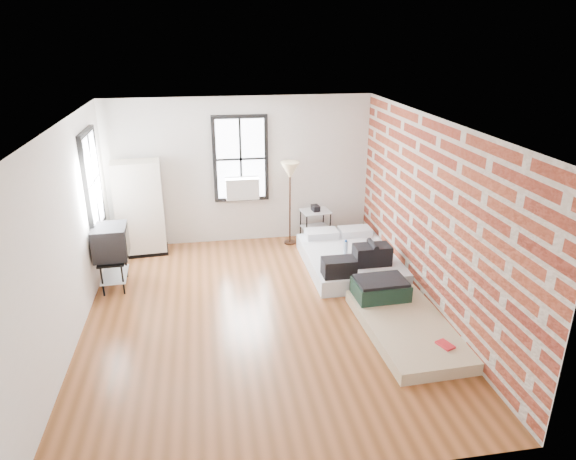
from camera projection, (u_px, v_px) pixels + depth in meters
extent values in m
plane|color=brown|center=(261.00, 316.00, 7.51)|extent=(6.00, 6.00, 0.00)
cube|color=silver|center=(241.00, 171.00, 9.76)|extent=(5.00, 0.01, 2.80)
cube|color=silver|center=(299.00, 354.00, 4.25)|extent=(5.00, 0.01, 2.80)
cube|color=silver|center=(66.00, 238.00, 6.62)|extent=(0.01, 6.00, 2.80)
cube|color=brown|center=(431.00, 216.00, 7.39)|extent=(0.02, 6.00, 2.80)
cube|color=white|center=(256.00, 124.00, 6.50)|extent=(5.00, 6.00, 0.01)
cube|color=white|center=(241.00, 159.00, 9.63)|extent=(0.90, 0.02, 1.50)
cube|color=black|center=(215.00, 160.00, 9.57)|extent=(0.07, 0.08, 1.64)
cube|color=black|center=(266.00, 158.00, 9.72)|extent=(0.07, 0.08, 1.64)
cube|color=black|center=(239.00, 117.00, 9.36)|extent=(0.90, 0.08, 0.07)
cube|color=black|center=(242.00, 198.00, 9.93)|extent=(0.90, 0.08, 0.07)
cube|color=black|center=(241.00, 159.00, 9.62)|extent=(0.04, 0.02, 1.50)
cube|color=black|center=(241.00, 159.00, 9.62)|extent=(0.90, 0.02, 0.04)
cube|color=silver|center=(242.00, 188.00, 9.71)|extent=(0.62, 0.30, 0.40)
cube|color=white|center=(93.00, 181.00, 8.19)|extent=(0.02, 0.90, 1.50)
cube|color=black|center=(86.00, 190.00, 7.74)|extent=(0.08, 0.07, 1.64)
cube|color=black|center=(97.00, 174.00, 8.63)|extent=(0.08, 0.07, 1.64)
cube|color=black|center=(85.00, 132.00, 7.90)|extent=(0.08, 0.90, 0.07)
cube|color=black|center=(99.00, 227.00, 8.47)|extent=(0.08, 0.90, 0.07)
cube|color=black|center=(94.00, 181.00, 8.19)|extent=(0.02, 0.04, 1.50)
cube|color=black|center=(94.00, 181.00, 8.19)|extent=(0.02, 0.90, 0.04)
cube|color=white|center=(350.00, 260.00, 9.02)|extent=(1.54, 2.08, 0.27)
cube|color=white|center=(321.00, 234.00, 9.64)|extent=(0.60, 0.39, 0.13)
cube|color=white|center=(355.00, 231.00, 9.75)|extent=(0.60, 0.39, 0.13)
cube|color=black|center=(372.00, 255.00, 8.49)|extent=(0.60, 0.35, 0.33)
cylinder|color=black|center=(373.00, 244.00, 8.42)|extent=(0.09, 0.38, 0.09)
cube|color=black|center=(339.00, 267.00, 8.09)|extent=(0.53, 0.33, 0.28)
cylinder|color=#A8BED8|center=(346.00, 248.00, 8.86)|extent=(0.08, 0.08, 0.24)
cylinder|color=blue|center=(346.00, 241.00, 8.81)|extent=(0.04, 0.04, 0.03)
cube|color=tan|center=(408.00, 328.00, 7.05)|extent=(1.20, 2.16, 0.17)
cube|color=#142E23|center=(380.00, 289.00, 7.67)|extent=(0.80, 0.59, 0.25)
cube|color=black|center=(381.00, 280.00, 7.62)|extent=(0.76, 0.54, 0.04)
cube|color=red|center=(445.00, 345.00, 6.50)|extent=(0.21, 0.26, 0.03)
cube|color=black|center=(144.00, 251.00, 9.65)|extent=(0.92, 0.58, 0.06)
cube|color=beige|center=(139.00, 207.00, 9.33)|extent=(0.88, 0.54, 1.69)
cylinder|color=black|center=(307.00, 230.00, 9.89)|extent=(0.02, 0.02, 0.61)
cylinder|color=black|center=(330.00, 228.00, 10.02)|extent=(0.02, 0.02, 0.61)
cylinder|color=black|center=(300.00, 224.00, 10.22)|extent=(0.02, 0.02, 0.61)
cylinder|color=black|center=(323.00, 221.00, 10.35)|extent=(0.02, 0.02, 0.61)
cube|color=silver|center=(315.00, 211.00, 10.01)|extent=(0.61, 0.51, 0.02)
cube|color=silver|center=(315.00, 227.00, 10.13)|extent=(0.58, 0.49, 0.02)
cube|color=black|center=(316.00, 208.00, 9.99)|extent=(0.16, 0.21, 0.11)
cylinder|color=#311B10|center=(290.00, 242.00, 10.08)|extent=(0.23, 0.23, 0.03)
cylinder|color=#311B10|center=(290.00, 208.00, 9.82)|extent=(0.03, 0.03, 1.40)
cone|color=#CCB583|center=(290.00, 170.00, 9.55)|extent=(0.35, 0.35, 0.31)
cylinder|color=black|center=(102.00, 281.00, 7.98)|extent=(0.03, 0.03, 0.51)
cylinder|color=black|center=(123.00, 279.00, 8.04)|extent=(0.03, 0.03, 0.51)
cylinder|color=black|center=(107.00, 265.00, 8.55)|extent=(0.03, 0.03, 0.51)
cylinder|color=black|center=(126.00, 263.00, 8.61)|extent=(0.03, 0.03, 0.51)
cube|color=black|center=(113.00, 257.00, 8.20)|extent=(0.44, 0.76, 0.03)
cube|color=silver|center=(115.00, 275.00, 8.31)|extent=(0.42, 0.74, 0.02)
cube|color=black|center=(110.00, 242.00, 8.10)|extent=(0.54, 0.62, 0.51)
cube|color=black|center=(127.00, 240.00, 8.15)|extent=(0.04, 0.49, 0.41)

